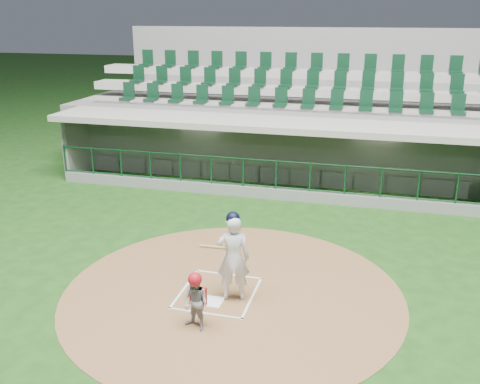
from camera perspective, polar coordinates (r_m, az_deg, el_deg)
The scene contains 8 objects.
ground at distance 11.79m, azimuth -1.95°, elevation -10.04°, with size 120.00×120.00×0.00m, color #173F12.
dirt_circle at distance 11.55m, azimuth -0.79°, elevation -10.67°, with size 7.20×7.20×0.01m, color brown.
home_plate at distance 11.20m, azimuth -3.00°, elevation -11.60°, with size 0.43×0.43×0.02m, color white.
batter_box_chalk at distance 11.53m, azimuth -2.38°, elevation -10.66°, with size 1.55×1.80×0.01m.
dugout_structure at distance 18.55m, azimuth 5.59°, elevation 3.86°, with size 16.40×3.70×3.00m.
seating_deck at distance 21.44m, azimuth 6.50°, elevation 7.11°, with size 17.00×6.72×5.15m.
batter at distance 10.88m, azimuth -0.75°, elevation -6.89°, with size 0.92×0.94×1.92m.
catcher at distance 10.11m, azimuth -4.75°, elevation -11.52°, with size 0.64×0.57×1.16m.
Camera 1 is at (3.04, -9.89, 5.65)m, focal length 40.00 mm.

